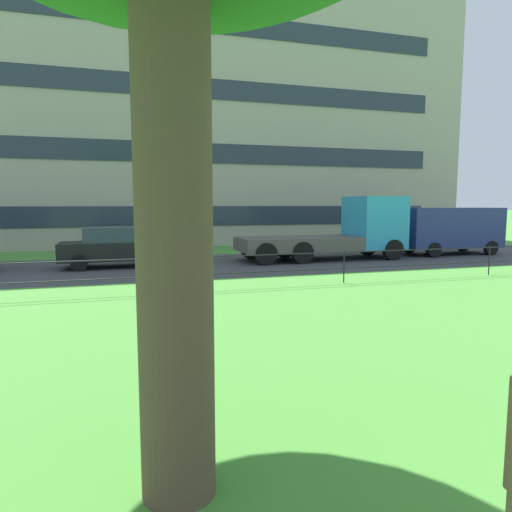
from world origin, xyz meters
The scene contains 6 objects.
street_strip centered at (0.00, 18.79, 0.00)m, with size 80.00×7.06×0.01m, color #424247.
park_fence centered at (0.00, 13.39, 0.68)m, with size 38.63×0.04×1.00m.
car_black_far_right centered at (-4.04, 19.14, 0.78)m, with size 4.00×1.82×1.54m.
flatbed_truck_far_left centered at (5.72, 19.06, 1.22)m, with size 7.30×2.42×2.75m.
panel_van_left centered at (11.41, 19.28, 1.27)m, with size 5.00×2.11×2.24m.
apartment_building_background centered at (0.52, 34.08, 8.95)m, with size 35.24×15.11×17.89m.
Camera 1 is at (-3.89, 0.78, 2.42)m, focal length 32.26 mm.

